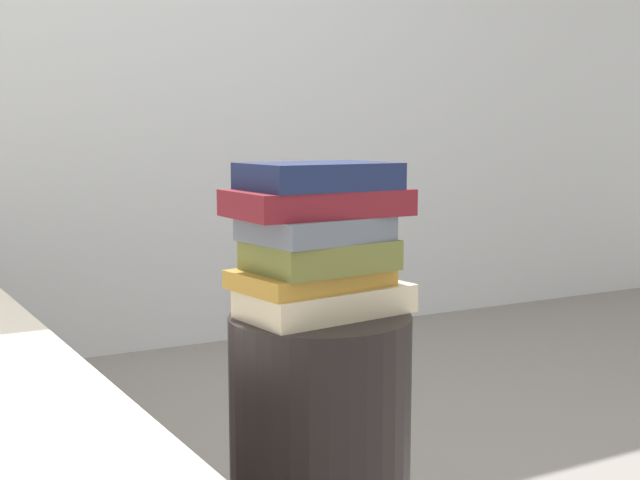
{
  "coord_description": "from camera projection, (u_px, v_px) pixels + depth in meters",
  "views": [
    {
      "loc": [
        -0.63,
        -1.21,
        0.88
      ],
      "look_at": [
        0.0,
        0.0,
        0.7
      ],
      "focal_mm": 44.84,
      "sensor_mm": 36.0,
      "label": 1
    }
  ],
  "objects": [
    {
      "name": "wall_back",
      "position": [
        77.0,
        25.0,
        3.05
      ],
      "size": [
        7.0,
        0.08,
        2.6
      ],
      "primitive_type": "cube",
      "color": "silver",
      "rests_on": "ground_plane"
    },
    {
      "name": "side_table",
      "position": [
        320.0,
        471.0,
        1.43
      ],
      "size": [
        0.32,
        0.32,
        0.57
      ],
      "primitive_type": "cylinder",
      "color": "black",
      "rests_on": "ground_plane"
    },
    {
      "name": "book_cream",
      "position": [
        326.0,
        301.0,
        1.39
      ],
      "size": [
        0.31,
        0.2,
        0.05
      ],
      "primitive_type": "cube",
      "rotation": [
        0.0,
        0.0,
        0.15
      ],
      "color": "beige",
      "rests_on": "side_table"
    },
    {
      "name": "book_ochre",
      "position": [
        311.0,
        278.0,
        1.39
      ],
      "size": [
        0.28,
        0.21,
        0.03
      ],
      "primitive_type": "cube",
      "rotation": [
        0.0,
        0.0,
        0.17
      ],
      "color": "#B7842D",
      "rests_on": "book_cream"
    },
    {
      "name": "book_olive",
      "position": [
        323.0,
        255.0,
        1.38
      ],
      "size": [
        0.25,
        0.2,
        0.05
      ],
      "primitive_type": "cube",
      "rotation": [
        0.0,
        0.0,
        0.13
      ],
      "color": "olive",
      "rests_on": "book_ochre"
    },
    {
      "name": "book_slate",
      "position": [
        316.0,
        228.0,
        1.37
      ],
      "size": [
        0.25,
        0.21,
        0.04
      ],
      "primitive_type": "cube",
      "rotation": [
        0.0,
        0.0,
        0.18
      ],
      "color": "slate",
      "rests_on": "book_olive"
    },
    {
      "name": "book_maroon",
      "position": [
        317.0,
        202.0,
        1.38
      ],
      "size": [
        0.31,
        0.2,
        0.05
      ],
      "primitive_type": "cube",
      "rotation": [
        0.0,
        0.0,
        0.05
      ],
      "color": "maroon",
      "rests_on": "book_slate"
    },
    {
      "name": "book_navy",
      "position": [
        317.0,
        176.0,
        1.36
      ],
      "size": [
        0.26,
        0.19,
        0.05
      ],
      "primitive_type": "cube",
      "rotation": [
        0.0,
        0.0,
        0.07
      ],
      "color": "#19234C",
      "rests_on": "book_maroon"
    }
  ]
}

